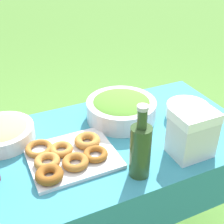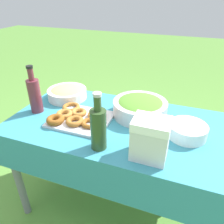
{
  "view_description": "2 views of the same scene",
  "coord_description": "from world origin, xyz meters",
  "px_view_note": "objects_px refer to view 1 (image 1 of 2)",
  "views": [
    {
      "loc": [
        -0.48,
        -1.03,
        1.57
      ],
      "look_at": [
        0.04,
        0.08,
        0.82
      ],
      "focal_mm": 50.0,
      "sensor_mm": 36.0,
      "label": 1
    },
    {
      "loc": [
        0.37,
        -1.05,
        1.44
      ],
      "look_at": [
        -0.04,
        0.03,
        0.78
      ],
      "focal_mm": 35.0,
      "sensor_mm": 36.0,
      "label": 2
    }
  ],
  "objects_px": {
    "cooler_box": "(192,133)",
    "plate_stack": "(187,111)",
    "donut_platter": "(68,156)",
    "olive_oil_bottle": "(142,149)",
    "salad_bowl": "(121,108)",
    "pasta_bowl": "(2,132)"
  },
  "relations": [
    {
      "from": "donut_platter",
      "to": "cooler_box",
      "type": "xyz_separation_m",
      "value": [
        0.47,
        -0.17,
        0.08
      ]
    },
    {
      "from": "salad_bowl",
      "to": "plate_stack",
      "type": "relative_size",
      "value": 1.63
    },
    {
      "from": "plate_stack",
      "to": "cooler_box",
      "type": "height_order",
      "value": "cooler_box"
    },
    {
      "from": "pasta_bowl",
      "to": "olive_oil_bottle",
      "type": "relative_size",
      "value": 0.92
    },
    {
      "from": "salad_bowl",
      "to": "plate_stack",
      "type": "xyz_separation_m",
      "value": [
        0.3,
        -0.13,
        -0.02
      ]
    },
    {
      "from": "donut_platter",
      "to": "plate_stack",
      "type": "height_order",
      "value": "plate_stack"
    },
    {
      "from": "donut_platter",
      "to": "olive_oil_bottle",
      "type": "height_order",
      "value": "olive_oil_bottle"
    },
    {
      "from": "salad_bowl",
      "to": "donut_platter",
      "type": "bearing_deg",
      "value": -150.02
    },
    {
      "from": "salad_bowl",
      "to": "pasta_bowl",
      "type": "relative_size",
      "value": 1.21
    },
    {
      "from": "cooler_box",
      "to": "pasta_bowl",
      "type": "bearing_deg",
      "value": 148.63
    },
    {
      "from": "donut_platter",
      "to": "plate_stack",
      "type": "bearing_deg",
      "value": 5.81
    },
    {
      "from": "salad_bowl",
      "to": "cooler_box",
      "type": "height_order",
      "value": "cooler_box"
    },
    {
      "from": "salad_bowl",
      "to": "donut_platter",
      "type": "xyz_separation_m",
      "value": [
        -0.34,
        -0.19,
        -0.04
      ]
    },
    {
      "from": "cooler_box",
      "to": "olive_oil_bottle",
      "type": "bearing_deg",
      "value": -175.59
    },
    {
      "from": "pasta_bowl",
      "to": "cooler_box",
      "type": "height_order",
      "value": "cooler_box"
    },
    {
      "from": "cooler_box",
      "to": "donut_platter",
      "type": "bearing_deg",
      "value": 159.99
    },
    {
      "from": "olive_oil_bottle",
      "to": "cooler_box",
      "type": "xyz_separation_m",
      "value": [
        0.25,
        0.02,
        -0.02
      ]
    },
    {
      "from": "salad_bowl",
      "to": "olive_oil_bottle",
      "type": "xyz_separation_m",
      "value": [
        -0.11,
        -0.38,
        0.06
      ]
    },
    {
      "from": "cooler_box",
      "to": "plate_stack",
      "type": "bearing_deg",
      "value": 55.9
    },
    {
      "from": "olive_oil_bottle",
      "to": "pasta_bowl",
      "type": "bearing_deg",
      "value": 135.34
    },
    {
      "from": "pasta_bowl",
      "to": "donut_platter",
      "type": "xyz_separation_m",
      "value": [
        0.22,
        -0.25,
        -0.02
      ]
    },
    {
      "from": "salad_bowl",
      "to": "plate_stack",
      "type": "distance_m",
      "value": 0.32
    }
  ]
}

